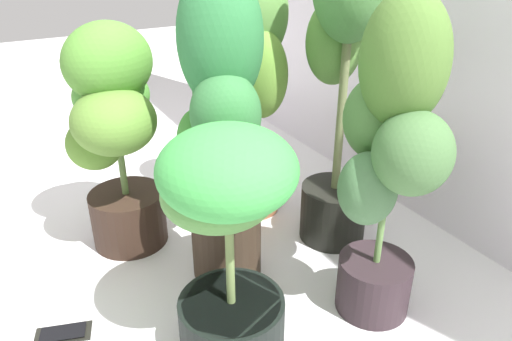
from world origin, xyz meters
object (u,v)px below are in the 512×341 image
Objects in this scene: cell_phone at (63,333)px; potted_plant_center at (221,118)px; potted_plant_back_left at (251,72)px; potted_plant_back_center at (342,67)px; potted_plant_front_right at (226,224)px; potted_plant_back_right at (390,149)px; potted_plant_front_left at (114,126)px.

potted_plant_center is at bearing -69.67° from cell_phone.
potted_plant_center is (0.30, -0.25, -0.02)m from potted_plant_back_left.
potted_plant_back_center reaches higher than potted_plant_front_right.
potted_plant_back_center is 1.69× the size of potted_plant_front_right.
potted_plant_back_left is 0.97m from cell_phone.
cell_phone is at bearing -87.12° from potted_plant_back_center.
potted_plant_back_center is at bearing 160.10° from potted_plant_back_right.
potted_plant_center reaches higher than cell_phone.
potted_plant_back_center reaches higher than potted_plant_back_left.
potted_plant_center is at bearing 35.05° from potted_plant_front_left.
potted_plant_back_left is 1.03× the size of potted_plant_back_right.
potted_plant_center is 5.70× the size of cell_phone.
potted_plant_front_right is (0.57, 0.10, -0.06)m from potted_plant_front_left.
potted_plant_back_right is 5.43× the size of cell_phone.
cell_phone is (-0.32, -0.78, -0.49)m from potted_plant_back_right.
potted_plant_front_left is 1.21× the size of potted_plant_front_right.
potted_plant_back_left is 5.59× the size of cell_phone.
potted_plant_front_right is (-0.08, -0.40, -0.13)m from potted_plant_back_right.
potted_plant_front_right is at bearing -24.28° from potted_plant_center.
potted_plant_center reaches higher than potted_plant_front_right.
potted_plant_front_left is (-0.01, -0.47, -0.11)m from potted_plant_back_left.
cell_phone is (0.34, -0.28, -0.42)m from potted_plant_front_left.
cell_phone is (0.33, -0.75, -0.52)m from potted_plant_back_left.
potted_plant_front_left is at bearing -144.95° from potted_plant_center.
cell_phone is (0.03, -0.49, -0.50)m from potted_plant_center.
potted_plant_back_right is at bearing -19.90° from potted_plant_back_center.
potted_plant_back_left is at bearing 146.43° from potted_plant_front_right.
potted_plant_back_center is (-0.02, 0.41, 0.08)m from potted_plant_center.
potted_plant_center is 0.88× the size of potted_plant_back_center.
potted_plant_front_right is at bearing -101.41° from potted_plant_back_right.
potted_plant_back_left reaches higher than potted_plant_back_right.
potted_plant_back_right is 0.43m from potted_plant_front_right.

